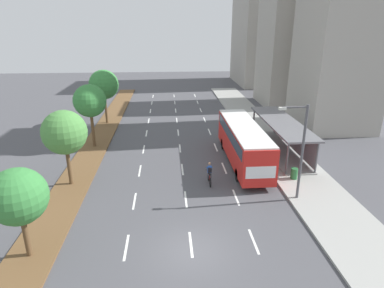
% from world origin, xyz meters
% --- Properties ---
extents(ground_plane, '(140.00, 140.00, 0.00)m').
position_xyz_m(ground_plane, '(0.00, 0.00, 0.00)').
color(ground_plane, '#4C4C51').
extents(median_strip, '(2.60, 52.00, 0.12)m').
position_xyz_m(median_strip, '(-8.30, 20.00, 0.06)').
color(median_strip, brown).
rests_on(median_strip, ground).
extents(sidewalk_right, '(4.50, 52.00, 0.15)m').
position_xyz_m(sidewalk_right, '(9.25, 20.00, 0.07)').
color(sidewalk_right, '#9E9E99').
rests_on(sidewalk_right, ground).
extents(lane_divider_left, '(0.14, 46.94, 0.01)m').
position_xyz_m(lane_divider_left, '(-3.50, 17.97, 0.00)').
color(lane_divider_left, white).
rests_on(lane_divider_left, ground).
extents(lane_divider_center, '(0.14, 46.94, 0.01)m').
position_xyz_m(lane_divider_center, '(0.00, 17.97, 0.00)').
color(lane_divider_center, white).
rests_on(lane_divider_center, ground).
extents(lane_divider_right, '(0.14, 46.94, 0.01)m').
position_xyz_m(lane_divider_right, '(3.50, 17.97, 0.00)').
color(lane_divider_right, white).
rests_on(lane_divider_right, ground).
extents(bus_shelter, '(2.90, 11.34, 2.86)m').
position_xyz_m(bus_shelter, '(9.53, 13.81, 1.87)').
color(bus_shelter, gray).
rests_on(bus_shelter, sidewalk_right).
extents(bus, '(2.54, 11.29, 3.37)m').
position_xyz_m(bus, '(5.25, 11.58, 2.07)').
color(bus, red).
rests_on(bus, ground).
extents(cyclist, '(0.46, 1.82, 1.71)m').
position_xyz_m(cyclist, '(1.91, 7.76, 0.79)').
color(cyclist, black).
rests_on(cyclist, ground).
extents(median_tree_nearest, '(2.84, 2.84, 4.82)m').
position_xyz_m(median_tree_nearest, '(-8.38, 0.20, 3.51)').
color(median_tree_nearest, brown).
rests_on(median_tree_nearest, median_strip).
extents(median_tree_second, '(3.18, 3.18, 5.61)m').
position_xyz_m(median_tree_second, '(-8.41, 8.32, 4.12)').
color(median_tree_second, brown).
rests_on(median_tree_second, median_strip).
extents(median_tree_third, '(3.06, 3.06, 6.01)m').
position_xyz_m(median_tree_third, '(-8.32, 16.45, 4.58)').
color(median_tree_third, brown).
rests_on(median_tree_third, median_strip).
extents(median_tree_fourth, '(3.42, 3.42, 6.30)m').
position_xyz_m(median_tree_fourth, '(-8.44, 24.58, 4.70)').
color(median_tree_fourth, brown).
rests_on(median_tree_fourth, median_strip).
extents(streetlight, '(1.91, 0.24, 6.50)m').
position_xyz_m(streetlight, '(7.42, 4.97, 3.89)').
color(streetlight, '#4C4C51').
rests_on(streetlight, sidewalk_right).
extents(trash_bin, '(0.52, 0.52, 0.85)m').
position_xyz_m(trash_bin, '(8.45, 7.85, 0.57)').
color(trash_bin, '#286B38').
rests_on(trash_bin, sidewalk_right).
extents(building_near_right, '(7.42, 8.52, 26.69)m').
position_xyz_m(building_near_right, '(17.63, 21.51, 13.34)').
color(building_near_right, '#A39E93').
rests_on(building_near_right, ground).
extents(building_mid_right, '(8.70, 8.67, 16.70)m').
position_xyz_m(building_mid_right, '(17.13, 33.36, 8.35)').
color(building_mid_right, '#A39E93').
rests_on(building_mid_right, ground).
extents(building_far_right, '(8.59, 14.64, 26.84)m').
position_xyz_m(building_far_right, '(17.26, 52.20, 13.42)').
color(building_far_right, '#A39E93').
rests_on(building_far_right, ground).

